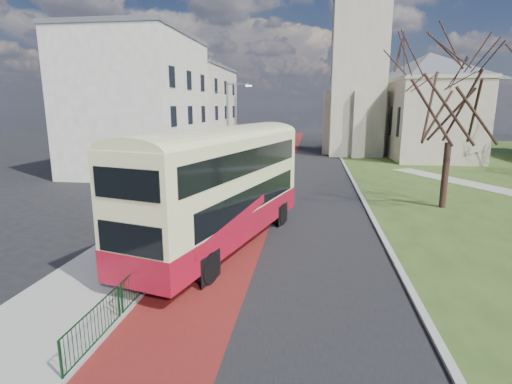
# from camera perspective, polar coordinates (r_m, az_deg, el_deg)

# --- Properties ---
(ground) EXTENTS (160.00, 160.00, 0.00)m
(ground) POSITION_cam_1_polar(r_m,az_deg,el_deg) (16.81, -1.48, -9.71)
(ground) COLOR black
(ground) RESTS_ON ground
(road_carriageway) EXTENTS (9.00, 120.00, 0.01)m
(road_carriageway) POSITION_cam_1_polar(r_m,az_deg,el_deg) (35.94, 6.13, 2.11)
(road_carriageway) COLOR black
(road_carriageway) RESTS_ON ground
(bus_lane) EXTENTS (3.40, 120.00, 0.01)m
(bus_lane) POSITION_cam_1_polar(r_m,az_deg,el_deg) (36.13, 1.84, 2.23)
(bus_lane) COLOR #591414
(bus_lane) RESTS_ON ground
(pavement_west) EXTENTS (4.00, 120.00, 0.12)m
(pavement_west) POSITION_cam_1_polar(r_m,az_deg,el_deg) (36.71, -4.07, 2.45)
(pavement_west) COLOR gray
(pavement_west) RESTS_ON ground
(kerb_west) EXTENTS (0.25, 120.00, 0.13)m
(kerb_west) POSITION_cam_1_polar(r_m,az_deg,el_deg) (36.35, -0.98, 2.39)
(kerb_west) COLOR #999993
(kerb_west) RESTS_ON ground
(kerb_east) EXTENTS (0.25, 80.00, 0.13)m
(kerb_east) POSITION_cam_1_polar(r_m,az_deg,el_deg) (38.05, 13.18, 2.51)
(kerb_east) COLOR #999993
(kerb_east) RESTS_ON ground
(pedestrian_railing) EXTENTS (0.07, 24.00, 1.12)m
(pedestrian_railing) POSITION_cam_1_polar(r_m,az_deg,el_deg) (20.95, -7.68, -3.74)
(pedestrian_railing) COLOR #0C3616
(pedestrian_railing) RESTS_ON ground
(gothic_church) EXTENTS (16.38, 18.00, 40.00)m
(gothic_church) POSITION_cam_1_polar(r_m,az_deg,el_deg) (54.73, 19.49, 18.77)
(gothic_church) COLOR #9F9581
(gothic_church) RESTS_ON ground
(street_block_near) EXTENTS (10.30, 14.30, 13.00)m
(street_block_near) POSITION_cam_1_polar(r_m,az_deg,el_deg) (40.89, -16.32, 12.08)
(street_block_near) COLOR #BDB7AB
(street_block_near) RESTS_ON ground
(street_block_far) EXTENTS (10.30, 16.30, 11.50)m
(street_block_far) POSITION_cam_1_polar(r_m,az_deg,el_deg) (55.90, -9.48, 11.54)
(street_block_far) COLOR beige
(street_block_far) RESTS_ON ground
(streetlamp) EXTENTS (2.13, 0.18, 8.00)m
(streetlamp) POSITION_cam_1_polar(r_m,az_deg,el_deg) (34.13, -3.80, 9.38)
(streetlamp) COLOR gray
(streetlamp) RESTS_ON pavement_west
(bus) EXTENTS (5.92, 12.64, 5.15)m
(bus) POSITION_cam_1_polar(r_m,az_deg,el_deg) (17.72, -4.82, 1.32)
(bus) COLOR maroon
(bus) RESTS_ON ground
(winter_tree_near) EXTENTS (8.69, 8.69, 10.44)m
(winter_tree_near) POSITION_cam_1_polar(r_m,az_deg,el_deg) (26.94, 26.43, 13.11)
(winter_tree_near) COLOR #2F1D17
(winter_tree_near) RESTS_ON grass_green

